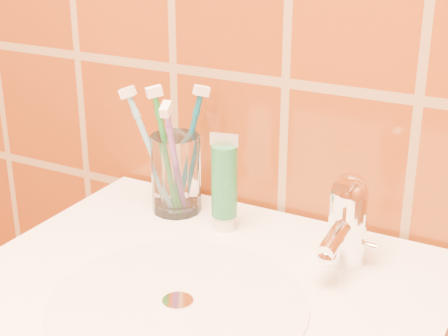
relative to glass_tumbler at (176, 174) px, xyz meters
The scene contains 7 objects.
glass_tumbler is the anchor object (origin of this frame).
toothpaste_tube 0.09m from the glass_tumbler, 12.20° to the right, with size 0.04×0.04×0.14m.
faucet 0.27m from the glass_tumbler, ahead, with size 0.05×0.11×0.12m.
toothbrush_0 0.04m from the glass_tumbler, 99.74° to the right, with size 0.04×0.05×0.20m, color #217D30, non-canonical shape.
toothbrush_1 0.04m from the glass_tumbler, 73.09° to the left, with size 0.05×0.06×0.19m, color #0D5470, non-canonical shape.
toothbrush_2 0.05m from the glass_tumbler, 58.52° to the right, with size 0.04×0.09×0.19m, color #784798, non-canonical shape.
toothbrush_3 0.05m from the glass_tumbler, 154.76° to the right, with size 0.09×0.03×0.19m, color #6CA2C1, non-canonical shape.
Camera 1 is at (0.36, 0.35, 1.28)m, focal length 55.00 mm.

